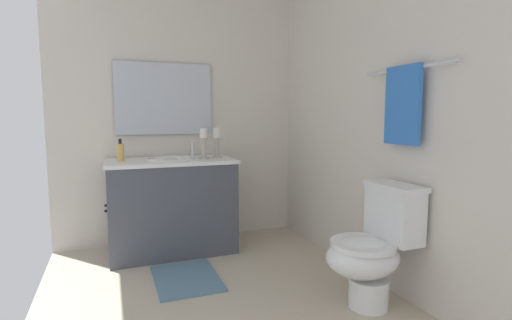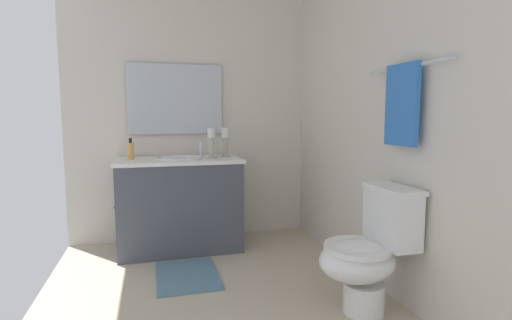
{
  "view_description": "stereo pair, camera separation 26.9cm",
  "coord_description": "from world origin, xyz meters",
  "px_view_note": "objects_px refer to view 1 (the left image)",
  "views": [
    {
      "loc": [
        2.08,
        -0.62,
        1.16
      ],
      "look_at": [
        -0.42,
        0.33,
        0.85
      ],
      "focal_mm": 26.93,
      "sensor_mm": 36.0,
      "label": 1
    },
    {
      "loc": [
        2.16,
        -0.37,
        1.16
      ],
      "look_at": [
        -0.42,
        0.33,
        0.85
      ],
      "focal_mm": 26.93,
      "sensor_mm": 36.0,
      "label": 2
    }
  ],
  "objects_px": {
    "towel_near_vanity": "(403,105)",
    "mirror": "(164,99)",
    "sink_basin": "(171,164)",
    "soap_bottle": "(120,152)",
    "vanity_cabinet": "(172,205)",
    "candle_holder_tall": "(217,142)",
    "candle_holder_short": "(204,143)",
    "toilet": "(372,248)",
    "towel_bar": "(407,69)",
    "bath_mat": "(186,278)"
  },
  "relations": [
    {
      "from": "towel_near_vanity",
      "to": "soap_bottle",
      "type": "bearing_deg",
      "value": -131.93
    },
    {
      "from": "mirror",
      "to": "toilet",
      "type": "height_order",
      "value": "mirror"
    },
    {
      "from": "sink_basin",
      "to": "toilet",
      "type": "xyz_separation_m",
      "value": [
        1.42,
        0.98,
        -0.39
      ]
    },
    {
      "from": "soap_bottle",
      "to": "towel_bar",
      "type": "relative_size",
      "value": 0.24
    },
    {
      "from": "towel_bar",
      "to": "towel_near_vanity",
      "type": "relative_size",
      "value": 1.56
    },
    {
      "from": "sink_basin",
      "to": "soap_bottle",
      "type": "xyz_separation_m",
      "value": [
        -0.03,
        -0.4,
        0.11
      ]
    },
    {
      "from": "towel_bar",
      "to": "towel_near_vanity",
      "type": "bearing_deg",
      "value": -90.0
    },
    {
      "from": "towel_bar",
      "to": "towel_near_vanity",
      "type": "height_order",
      "value": "towel_near_vanity"
    },
    {
      "from": "vanity_cabinet",
      "to": "towel_near_vanity",
      "type": "height_order",
      "value": "towel_near_vanity"
    },
    {
      "from": "vanity_cabinet",
      "to": "soap_bottle",
      "type": "relative_size",
      "value": 5.9
    },
    {
      "from": "mirror",
      "to": "vanity_cabinet",
      "type": "bearing_deg",
      "value": -0.01
    },
    {
      "from": "mirror",
      "to": "bath_mat",
      "type": "relative_size",
      "value": 1.42
    },
    {
      "from": "towel_near_vanity",
      "to": "candle_holder_tall",
      "type": "bearing_deg",
      "value": -151.36
    },
    {
      "from": "vanity_cabinet",
      "to": "soap_bottle",
      "type": "bearing_deg",
      "value": -93.69
    },
    {
      "from": "candle_holder_short",
      "to": "towel_bar",
      "type": "relative_size",
      "value": 0.35
    },
    {
      "from": "candle_holder_short",
      "to": "towel_near_vanity",
      "type": "height_order",
      "value": "towel_near_vanity"
    },
    {
      "from": "vanity_cabinet",
      "to": "candle_holder_tall",
      "type": "height_order",
      "value": "candle_holder_tall"
    },
    {
      "from": "mirror",
      "to": "soap_bottle",
      "type": "relative_size",
      "value": 4.73
    },
    {
      "from": "candle_holder_tall",
      "to": "mirror",
      "type": "bearing_deg",
      "value": -121.95
    },
    {
      "from": "toilet",
      "to": "candle_holder_tall",
      "type": "bearing_deg",
      "value": -158.43
    },
    {
      "from": "candle_holder_short",
      "to": "toilet",
      "type": "distance_m",
      "value": 1.63
    },
    {
      "from": "soap_bottle",
      "to": "sink_basin",
      "type": "bearing_deg",
      "value": 86.32
    },
    {
      "from": "towel_bar",
      "to": "bath_mat",
      "type": "height_order",
      "value": "towel_bar"
    },
    {
      "from": "toilet",
      "to": "vanity_cabinet",
      "type": "bearing_deg",
      "value": -145.31
    },
    {
      "from": "candle_holder_tall",
      "to": "bath_mat",
      "type": "bearing_deg",
      "value": -32.37
    },
    {
      "from": "vanity_cabinet",
      "to": "mirror",
      "type": "height_order",
      "value": "mirror"
    },
    {
      "from": "candle_holder_tall",
      "to": "towel_bar",
      "type": "distance_m",
      "value": 1.7
    },
    {
      "from": "sink_basin",
      "to": "soap_bottle",
      "type": "height_order",
      "value": "soap_bottle"
    },
    {
      "from": "soap_bottle",
      "to": "mirror",
      "type": "bearing_deg",
      "value": 122.85
    },
    {
      "from": "candle_holder_short",
      "to": "towel_near_vanity",
      "type": "distance_m",
      "value": 1.64
    },
    {
      "from": "mirror",
      "to": "towel_bar",
      "type": "xyz_separation_m",
      "value": [
        1.67,
        1.2,
        0.13
      ]
    },
    {
      "from": "candle_holder_short",
      "to": "sink_basin",
      "type": "bearing_deg",
      "value": -103.95
    },
    {
      "from": "sink_basin",
      "to": "mirror",
      "type": "distance_m",
      "value": 0.62
    },
    {
      "from": "soap_bottle",
      "to": "vanity_cabinet",
      "type": "bearing_deg",
      "value": 86.31
    },
    {
      "from": "vanity_cabinet",
      "to": "candle_holder_tall",
      "type": "relative_size",
      "value": 4.09
    },
    {
      "from": "sink_basin",
      "to": "towel_near_vanity",
      "type": "relative_size",
      "value": 0.85
    },
    {
      "from": "towel_near_vanity",
      "to": "sink_basin",
      "type": "bearing_deg",
      "value": -139.64
    },
    {
      "from": "sink_basin",
      "to": "toilet",
      "type": "distance_m",
      "value": 1.77
    },
    {
      "from": "mirror",
      "to": "towel_near_vanity",
      "type": "height_order",
      "value": "mirror"
    },
    {
      "from": "toilet",
      "to": "bath_mat",
      "type": "distance_m",
      "value": 1.31
    },
    {
      "from": "towel_near_vanity",
      "to": "mirror",
      "type": "bearing_deg",
      "value": -144.7
    },
    {
      "from": "towel_bar",
      "to": "sink_basin",
      "type": "bearing_deg",
      "value": -139.21
    },
    {
      "from": "candle_holder_tall",
      "to": "towel_bar",
      "type": "relative_size",
      "value": 0.35
    },
    {
      "from": "candle_holder_tall",
      "to": "soap_bottle",
      "type": "relative_size",
      "value": 1.44
    },
    {
      "from": "vanity_cabinet",
      "to": "bath_mat",
      "type": "height_order",
      "value": "vanity_cabinet"
    },
    {
      "from": "vanity_cabinet",
      "to": "soap_bottle",
      "type": "xyz_separation_m",
      "value": [
        -0.03,
        -0.39,
        0.47
      ]
    },
    {
      "from": "mirror",
      "to": "candle_holder_short",
      "type": "bearing_deg",
      "value": 38.0
    },
    {
      "from": "bath_mat",
      "to": "sink_basin",
      "type": "bearing_deg",
      "value": 179.91
    },
    {
      "from": "sink_basin",
      "to": "bath_mat",
      "type": "bearing_deg",
      "value": -0.09
    },
    {
      "from": "soap_bottle",
      "to": "towel_bar",
      "type": "bearing_deg",
      "value": 48.39
    }
  ]
}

